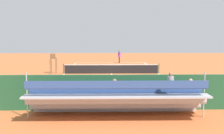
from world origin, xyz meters
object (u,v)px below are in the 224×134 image
at_px(equipment_bag, 122,104).
at_px(tennis_ball_near, 133,66).
at_px(tennis_net, 111,69).
at_px(tennis_racket, 113,63).
at_px(umpire_chair, 53,61).
at_px(bleacher_stand, 120,100).
at_px(courtside_bench, 154,97).
at_px(line_judge, 49,88).
at_px(tennis_player, 119,56).

bearing_deg(equipment_bag, tennis_ball_near, -96.93).
relative_size(tennis_net, tennis_racket, 18.54).
bearing_deg(umpire_chair, tennis_net, 178.86).
bearing_deg(bleacher_stand, courtside_bench, -135.89).
bearing_deg(umpire_chair, line_judge, 99.83).
distance_m(tennis_net, umpire_chair, 6.25).
distance_m(umpire_chair, tennis_player, 13.00).
relative_size(umpire_chair, tennis_ball_near, 32.42).
relative_size(equipment_bag, line_judge, 0.47).
bearing_deg(tennis_net, line_judge, 72.93).
relative_size(umpire_chair, tennis_player, 1.11).
bearing_deg(tennis_racket, line_judge, 79.30).
bearing_deg(tennis_player, bleacher_stand, 87.51).
height_order(courtside_bench, tennis_ball_near, courtside_bench).
bearing_deg(tennis_ball_near, umpire_chair, 36.86).
xyz_separation_m(tennis_net, umpire_chair, (6.20, -0.12, 0.81)).
distance_m(tennis_player, tennis_ball_near, 4.20).
relative_size(tennis_player, tennis_ball_near, 29.18).
distance_m(bleacher_stand, courtside_bench, 2.99).
xyz_separation_m(bleacher_stand, tennis_ball_near, (-2.73, -22.30, -0.88)).
distance_m(umpire_chair, line_judge, 13.18).
height_order(tennis_net, umpire_chair, umpire_chair).
xyz_separation_m(courtside_bench, tennis_player, (1.00, -23.99, 0.46)).
relative_size(tennis_ball_near, line_judge, 0.03).
distance_m(courtside_bench, tennis_racket, 23.54).
xyz_separation_m(tennis_net, bleacher_stand, (-0.19, 15.34, 0.41)).
bearing_deg(tennis_racket, tennis_ball_near, 127.94).
bearing_deg(tennis_ball_near, bleacher_stand, 83.03).
relative_size(bleacher_stand, line_judge, 4.70).
bearing_deg(tennis_ball_near, courtside_bench, 88.32).
distance_m(equipment_bag, tennis_ball_near, 20.51).
xyz_separation_m(tennis_net, courtside_bench, (-2.32, 13.27, 0.06)).
bearing_deg(tennis_net, tennis_racket, -92.27).
height_order(tennis_racket, tennis_ball_near, tennis_ball_near).
height_order(bleacher_stand, tennis_racket, bleacher_stand).
relative_size(bleacher_stand, courtside_bench, 5.03).
bearing_deg(equipment_bag, tennis_racket, -89.90).
xyz_separation_m(tennis_net, tennis_player, (-1.32, -10.72, 0.51)).
relative_size(bleacher_stand, tennis_racket, 16.31).
distance_m(tennis_ball_near, line_judge, 21.00).
distance_m(tennis_player, tennis_racket, 1.46).
relative_size(bleacher_stand, tennis_player, 4.70).
bearing_deg(line_judge, tennis_player, -102.61).
bearing_deg(umpire_chair, tennis_racket, -123.29).
xyz_separation_m(tennis_racket, line_judge, (4.35, 23.04, 1.00)).
relative_size(umpire_chair, equipment_bag, 2.38).
xyz_separation_m(tennis_net, line_judge, (3.95, 12.86, 0.51)).
bearing_deg(equipment_bag, umpire_chair, -63.84).
bearing_deg(equipment_bag, line_judge, -6.96).
relative_size(tennis_racket, tennis_ball_near, 8.42).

